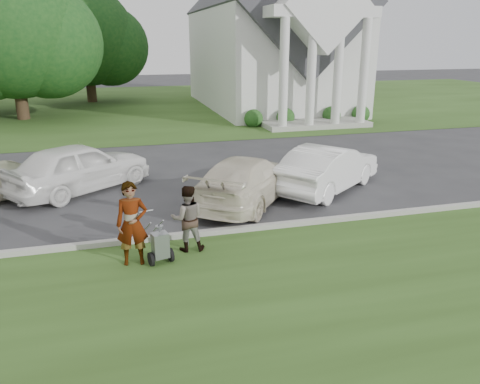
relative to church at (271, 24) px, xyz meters
name	(u,v)px	position (x,y,z in m)	size (l,w,h in m)	color
ground	(224,242)	(-9.00, -23.11, -5.94)	(120.00, 120.00, 0.00)	#333335
grass_strip	(260,304)	(-9.00, -26.11, -5.93)	(80.00, 7.00, 0.01)	#2C4718
church_lawn	(145,105)	(-9.00, 3.89, -5.93)	(80.00, 30.00, 0.01)	#2C4718
curb	(219,232)	(-9.00, -22.56, -5.86)	(80.00, 0.18, 0.15)	#9E9E93
church	(271,24)	(0.00, 0.00, 0.00)	(9.19, 19.00, 24.10)	white
tree_left	(12,35)	(-17.01, -1.13, -0.83)	(10.63, 8.40, 9.71)	#332316
tree_back	(86,41)	(-13.01, 6.87, -1.21)	(9.61, 7.60, 8.89)	#332316
striping_cart	(160,246)	(-10.66, -23.85, -5.51)	(0.69, 1.15, 1.00)	black
person_left	(132,224)	(-11.24, -23.71, -4.97)	(0.70, 0.46, 1.93)	#999999
person_right	(187,219)	(-9.94, -23.31, -5.13)	(0.79, 0.62, 1.63)	#999999
parking_meter_near	(187,210)	(-9.92, -23.06, -4.99)	(0.11, 0.10, 1.51)	gray
car_b	(79,167)	(-12.68, -17.72, -5.11)	(1.97, 4.89, 1.66)	white
car_c	(247,180)	(-7.61, -20.28, -5.21)	(2.04, 5.02, 1.46)	#ECE2C8
car_d	(328,168)	(-4.61, -19.78, -5.17)	(1.63, 4.68, 1.54)	white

